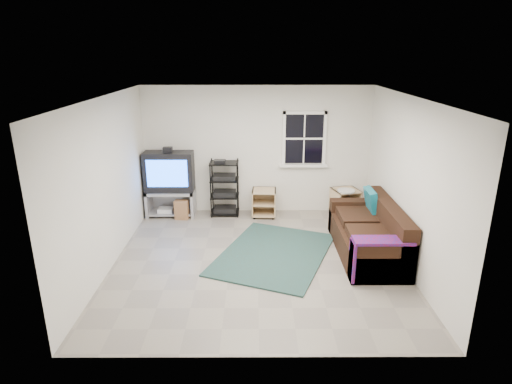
{
  "coord_description": "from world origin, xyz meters",
  "views": [
    {
      "loc": [
        -0.05,
        -6.23,
        3.24
      ],
      "look_at": [
        -0.03,
        0.4,
        1.04
      ],
      "focal_mm": 30.0,
      "sensor_mm": 36.0,
      "label": 1
    }
  ],
  "objects_px": {
    "sofa": "(370,235)",
    "side_table_left": "(264,202)",
    "side_table_right": "(345,200)",
    "av_rack": "(225,191)",
    "tv_unit": "(170,179)"
  },
  "relations": [
    {
      "from": "sofa",
      "to": "side_table_left",
      "type": "bearing_deg",
      "value": 134.04
    },
    {
      "from": "side_table_left",
      "to": "sofa",
      "type": "relative_size",
      "value": 0.27
    },
    {
      "from": "tv_unit",
      "to": "side_table_right",
      "type": "relative_size",
      "value": 2.35
    },
    {
      "from": "side_table_right",
      "to": "sofa",
      "type": "distance_m",
      "value": 1.81
    },
    {
      "from": "tv_unit",
      "to": "av_rack",
      "type": "relative_size",
      "value": 1.24
    },
    {
      "from": "side_table_right",
      "to": "sofa",
      "type": "bearing_deg",
      "value": -88.4
    },
    {
      "from": "av_rack",
      "to": "side_table_right",
      "type": "relative_size",
      "value": 1.89
    },
    {
      "from": "tv_unit",
      "to": "sofa",
      "type": "relative_size",
      "value": 0.69
    },
    {
      "from": "tv_unit",
      "to": "side_table_right",
      "type": "xyz_separation_m",
      "value": [
        3.57,
        0.02,
        -0.47
      ]
    },
    {
      "from": "side_table_right",
      "to": "sofa",
      "type": "xyz_separation_m",
      "value": [
        0.05,
        -1.81,
        0.02
      ]
    },
    {
      "from": "av_rack",
      "to": "side_table_right",
      "type": "bearing_deg",
      "value": -0.36
    },
    {
      "from": "av_rack",
      "to": "side_table_right",
      "type": "distance_m",
      "value": 2.47
    },
    {
      "from": "tv_unit",
      "to": "side_table_left",
      "type": "distance_m",
      "value": 1.97
    },
    {
      "from": "side_table_right",
      "to": "tv_unit",
      "type": "bearing_deg",
      "value": -179.66
    },
    {
      "from": "side_table_right",
      "to": "sofa",
      "type": "height_order",
      "value": "sofa"
    }
  ]
}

